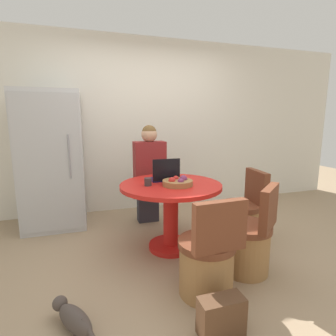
{
  "coord_description": "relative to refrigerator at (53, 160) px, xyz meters",
  "views": [
    {
      "loc": [
        -0.9,
        -2.35,
        1.38
      ],
      "look_at": [
        -0.08,
        0.3,
        0.87
      ],
      "focal_mm": 28.0,
      "sensor_mm": 36.0,
      "label": 1
    }
  ],
  "objects": [
    {
      "name": "fruit_bowl",
      "position": [
        1.3,
        -1.18,
        -0.11
      ],
      "size": [
        0.31,
        0.31,
        0.1
      ],
      "color": "olive",
      "rests_on": "dining_table"
    },
    {
      "name": "dining_table",
      "position": [
        1.26,
        -1.08,
        -0.35
      ],
      "size": [
        1.07,
        1.07,
        0.72
      ],
      "color": "red",
      "rests_on": "ground_plane"
    },
    {
      "name": "laptop",
      "position": [
        1.24,
        -0.92,
        -0.09
      ],
      "size": [
        0.3,
        0.22,
        0.25
      ],
      "rotation": [
        0.0,
        0.0,
        3.14
      ],
      "color": "#141947",
      "rests_on": "dining_table"
    },
    {
      "name": "wall_back",
      "position": [
        1.34,
        0.4,
        0.43
      ],
      "size": [
        7.0,
        0.06,
        2.6
      ],
      "color": "silver",
      "rests_on": "ground_plane"
    },
    {
      "name": "handbag",
      "position": [
        1.21,
        -2.3,
        -0.74
      ],
      "size": [
        0.3,
        0.14,
        0.26
      ],
      "color": "brown",
      "rests_on": "ground_plane"
    },
    {
      "name": "cat",
      "position": [
        0.29,
        -1.97,
        -0.79
      ],
      "size": [
        0.3,
        0.41,
        0.16
      ],
      "rotation": [
        0.0,
        0.0,
        2.15
      ],
      "color": "#473D38",
      "rests_on": "ground_plane"
    },
    {
      "name": "refrigerator",
      "position": [
        0.0,
        0.0,
        0.0
      ],
      "size": [
        0.76,
        0.72,
        1.74
      ],
      "color": "silver",
      "rests_on": "ground_plane"
    },
    {
      "name": "ground_plane",
      "position": [
        1.34,
        -1.28,
        -0.87
      ],
      "size": [
        12.0,
        12.0,
        0.0
      ],
      "primitive_type": "plane",
      "color": "#9E8466"
    },
    {
      "name": "chair_right_side",
      "position": [
        2.08,
        -1.16,
        -0.6
      ],
      "size": [
        0.47,
        0.46,
        0.83
      ],
      "rotation": [
        0.0,
        0.0,
        -1.67
      ],
      "color": "#9E7042",
      "rests_on": "ground_plane"
    },
    {
      "name": "chair_near_right_corner",
      "position": [
        1.79,
        -1.71,
        -0.6
      ],
      "size": [
        0.53,
        0.53,
        0.83
      ],
      "rotation": [
        0.0,
        0.0,
        -2.44
      ],
      "color": "#9E7042",
      "rests_on": "ground_plane"
    },
    {
      "name": "chair_near_camera",
      "position": [
        1.3,
        -1.91,
        -0.6
      ],
      "size": [
        0.46,
        0.46,
        0.83
      ],
      "rotation": [
        0.0,
        0.0,
        -3.1
      ],
      "color": "#9E7042",
      "rests_on": "ground_plane"
    },
    {
      "name": "person_seated",
      "position": [
        1.2,
        -0.32,
        -0.15
      ],
      "size": [
        0.4,
        0.37,
        1.32
      ],
      "rotation": [
        0.0,
        0.0,
        3.14
      ],
      "color": "#2D2D38",
      "rests_on": "ground_plane"
    },
    {
      "name": "coffee_cup",
      "position": [
        1.01,
        -1.09,
        -0.11
      ],
      "size": [
        0.07,
        0.07,
        0.08
      ],
      "color": "#383333",
      "rests_on": "dining_table"
    }
  ]
}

